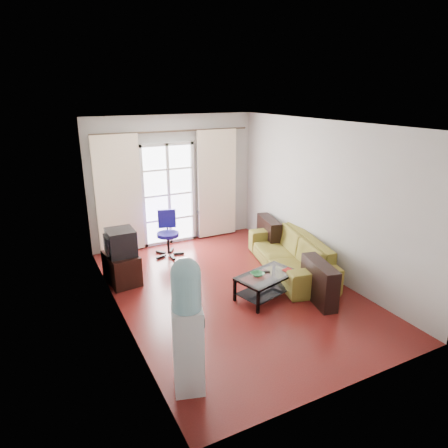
# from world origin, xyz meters

# --- Properties ---
(floor) EXTENTS (5.20, 5.20, 0.00)m
(floor) POSITION_xyz_m (0.00, 0.00, 0.00)
(floor) COLOR maroon
(floor) RESTS_ON ground
(ceiling) EXTENTS (5.20, 5.20, 0.00)m
(ceiling) POSITION_xyz_m (0.00, 0.00, 2.70)
(ceiling) COLOR white
(ceiling) RESTS_ON wall_back
(wall_back) EXTENTS (3.60, 0.02, 2.70)m
(wall_back) POSITION_xyz_m (0.00, 2.60, 1.35)
(wall_back) COLOR #B6B4AD
(wall_back) RESTS_ON floor
(wall_front) EXTENTS (3.60, 0.02, 2.70)m
(wall_front) POSITION_xyz_m (0.00, -2.60, 1.35)
(wall_front) COLOR #B6B4AD
(wall_front) RESTS_ON floor
(wall_left) EXTENTS (0.02, 5.20, 2.70)m
(wall_left) POSITION_xyz_m (-1.80, 0.00, 1.35)
(wall_left) COLOR #B6B4AD
(wall_left) RESTS_ON floor
(wall_right) EXTENTS (0.02, 5.20, 2.70)m
(wall_right) POSITION_xyz_m (1.80, 0.00, 1.35)
(wall_right) COLOR #B6B4AD
(wall_right) RESTS_ON floor
(french_door) EXTENTS (1.16, 0.06, 2.15)m
(french_door) POSITION_xyz_m (-0.15, 2.54, 1.07)
(french_door) COLOR white
(french_door) RESTS_ON wall_back
(curtain_rod) EXTENTS (3.30, 0.04, 0.04)m
(curtain_rod) POSITION_xyz_m (0.00, 2.50, 2.38)
(curtain_rod) COLOR #4C3F2D
(curtain_rod) RESTS_ON wall_back
(curtain_left) EXTENTS (0.90, 0.07, 2.35)m
(curtain_left) POSITION_xyz_m (-1.20, 2.48, 1.20)
(curtain_left) COLOR #FFF0CD
(curtain_left) RESTS_ON curtain_rod
(curtain_right) EXTENTS (0.90, 0.07, 2.35)m
(curtain_right) POSITION_xyz_m (0.95, 2.48, 1.20)
(curtain_right) COLOR #FFF0CD
(curtain_right) RESTS_ON curtain_rod
(radiator) EXTENTS (0.64, 0.12, 0.64)m
(radiator) POSITION_xyz_m (0.80, 2.50, 0.33)
(radiator) COLOR gray
(radiator) RESTS_ON floor
(sofa) EXTENTS (2.65, 1.88, 0.66)m
(sofa) POSITION_xyz_m (1.31, 0.19, 0.33)
(sofa) COLOR brown
(sofa) RESTS_ON floor
(coffee_table) EXTENTS (1.09, 0.80, 0.40)m
(coffee_table) POSITION_xyz_m (0.39, -0.45, 0.26)
(coffee_table) COLOR silver
(coffee_table) RESTS_ON floor
(bowl) EXTENTS (0.26, 0.26, 0.05)m
(bowl) POSITION_xyz_m (0.23, -0.42, 0.42)
(bowl) COLOR #318751
(bowl) RESTS_ON coffee_table
(book) EXTENTS (0.23, 0.26, 0.02)m
(book) POSITION_xyz_m (0.69, -0.54, 0.41)
(book) COLOR #AF3915
(book) RESTS_ON coffee_table
(remote) EXTENTS (0.17, 0.06, 0.02)m
(remote) POSITION_xyz_m (0.39, -0.39, 0.41)
(remote) COLOR black
(remote) RESTS_ON coffee_table
(tv_stand) EXTENTS (0.55, 0.75, 0.52)m
(tv_stand) POSITION_xyz_m (-1.54, 1.13, 0.26)
(tv_stand) COLOR black
(tv_stand) RESTS_ON floor
(crt_tv) EXTENTS (0.49, 0.48, 0.44)m
(crt_tv) POSITION_xyz_m (-1.54, 1.11, 0.74)
(crt_tv) COLOR black
(crt_tv) RESTS_ON tv_stand
(task_chair) EXTENTS (0.76, 0.76, 0.90)m
(task_chair) POSITION_xyz_m (-0.42, 1.91, 0.27)
(task_chair) COLOR black
(task_chair) RESTS_ON floor
(water_cooler) EXTENTS (0.40, 0.40, 1.58)m
(water_cooler) POSITION_xyz_m (-1.50, -1.82, 0.83)
(water_cooler) COLOR silver
(water_cooler) RESTS_ON floor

